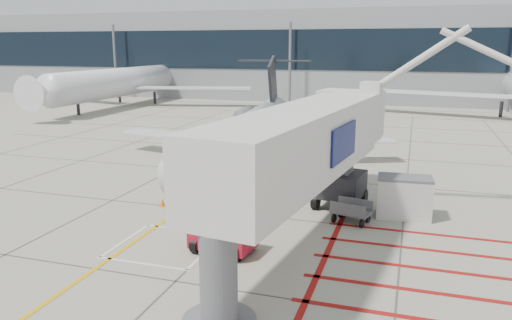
% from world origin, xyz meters
% --- Properties ---
extents(ground_plane, '(260.00, 260.00, 0.00)m').
position_xyz_m(ground_plane, '(0.00, 0.00, 0.00)').
color(ground_plane, '#9D9A88').
rests_on(ground_plane, ground).
extents(regional_jet, '(25.22, 30.61, 7.53)m').
position_xyz_m(regional_jet, '(-3.53, 12.40, 3.76)').
color(regional_jet, white).
rests_on(regional_jet, ground_plane).
extents(jet_bridge, '(12.33, 21.50, 8.15)m').
position_xyz_m(jet_bridge, '(3.70, 0.47, 4.08)').
color(jet_bridge, silver).
rests_on(jet_bridge, ground_plane).
extents(pushback_tug, '(2.82, 1.96, 1.53)m').
position_xyz_m(pushback_tug, '(0.70, -0.82, 0.77)').
color(pushback_tug, '#B01125').
rests_on(pushback_tug, ground_plane).
extents(baggage_cart, '(2.09, 1.61, 1.17)m').
position_xyz_m(baggage_cart, '(5.48, 4.48, 0.58)').
color(baggage_cart, '#505054').
rests_on(baggage_cart, ground_plane).
extents(ground_power_unit, '(2.80, 1.75, 2.14)m').
position_xyz_m(ground_power_unit, '(7.95, 6.16, 1.07)').
color(ground_power_unit, silver).
rests_on(ground_power_unit, ground_plane).
extents(cone_nose, '(0.31, 0.31, 0.44)m').
position_xyz_m(cone_nose, '(-4.77, 3.93, 0.22)').
color(cone_nose, orange).
rests_on(cone_nose, ground_plane).
extents(cone_side, '(0.38, 0.38, 0.52)m').
position_xyz_m(cone_side, '(1.32, 7.82, 0.26)').
color(cone_side, '#FF590D').
rests_on(cone_side, ground_plane).
extents(terminal_building, '(180.00, 28.00, 14.00)m').
position_xyz_m(terminal_building, '(10.00, 70.00, 7.00)').
color(terminal_building, gray).
rests_on(terminal_building, ground_plane).
extents(terminal_glass_band, '(180.00, 0.10, 6.00)m').
position_xyz_m(terminal_glass_band, '(10.00, 55.95, 8.00)').
color(terminal_glass_band, black).
rests_on(terminal_glass_band, ground_plane).
extents(bg_aircraft_b, '(36.59, 40.66, 12.20)m').
position_xyz_m(bg_aircraft_b, '(-32.60, 46.00, 6.10)').
color(bg_aircraft_b, silver).
rests_on(bg_aircraft_b, ground_plane).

